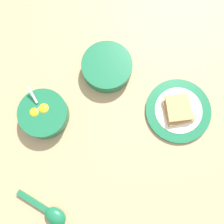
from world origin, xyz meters
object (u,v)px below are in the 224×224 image
at_px(egg_bowl, 44,114).
at_px(soup_spoon, 51,213).
at_px(toast_plate, 178,111).
at_px(toast_sandwich, 178,109).
at_px(congee_bowl, 107,67).

relative_size(egg_bowl, soup_spoon, 1.06).
bearing_deg(toast_plate, toast_sandwich, 168.33).
bearing_deg(toast_sandwich, congee_bowl, 127.53).
relative_size(toast_sandwich, congee_bowl, 0.63).
bearing_deg(soup_spoon, toast_plate, 18.27).
height_order(toast_plate, congee_bowl, congee_bowl).
bearing_deg(congee_bowl, egg_bowl, -161.55).
xyz_separation_m(egg_bowl, congee_bowl, (0.24, 0.08, -0.00)).
bearing_deg(congee_bowl, soup_spoon, -129.93).
height_order(toast_plate, soup_spoon, soup_spoon).
distance_m(toast_sandwich, congee_bowl, 0.26).
relative_size(toast_plate, toast_sandwich, 2.04).
xyz_separation_m(toast_plate, congee_bowl, (-0.16, 0.21, 0.02)).
bearing_deg(toast_sandwich, toast_plate, -11.67).
bearing_deg(soup_spoon, egg_bowl, 76.40).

